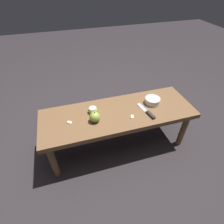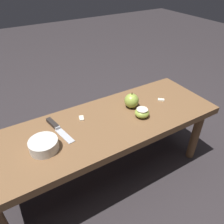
# 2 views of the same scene
# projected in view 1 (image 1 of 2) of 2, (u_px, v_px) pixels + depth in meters

# --- Properties ---
(ground_plane) EXTENTS (8.00, 8.00, 0.00)m
(ground_plane) POSITION_uv_depth(u_px,v_px,m) (117.00, 144.00, 1.71)
(ground_plane) COLOR #2D282B
(wooden_bench) EXTENTS (1.27, 0.44, 0.41)m
(wooden_bench) POSITION_uv_depth(u_px,v_px,m) (118.00, 117.00, 1.47)
(wooden_bench) COLOR brown
(wooden_bench) RESTS_ON ground_plane
(knife) EXTENTS (0.07, 0.23, 0.02)m
(knife) POSITION_uv_depth(u_px,v_px,m) (148.00, 113.00, 1.42)
(knife) COLOR #B7BABF
(knife) RESTS_ON wooden_bench
(apple_whole) EXTENTS (0.08, 0.08, 0.09)m
(apple_whole) POSITION_uv_depth(u_px,v_px,m) (95.00, 117.00, 1.33)
(apple_whole) COLOR #9EB747
(apple_whole) RESTS_ON wooden_bench
(apple_cut) EXTENTS (0.08, 0.08, 0.05)m
(apple_cut) POSITION_uv_depth(u_px,v_px,m) (93.00, 110.00, 1.42)
(apple_cut) COLOR #9EB747
(apple_cut) RESTS_ON wooden_bench
(apple_slice_near_knife) EXTENTS (0.03, 0.05, 0.01)m
(apple_slice_near_knife) POSITION_uv_depth(u_px,v_px,m) (132.00, 117.00, 1.39)
(apple_slice_near_knife) COLOR silver
(apple_slice_near_knife) RESTS_ON wooden_bench
(apple_slice_center) EXTENTS (0.04, 0.04, 0.01)m
(apple_slice_center) POSITION_uv_depth(u_px,v_px,m) (70.00, 122.00, 1.34)
(apple_slice_center) COLOR silver
(apple_slice_center) RESTS_ON wooden_bench
(bowl) EXTENTS (0.13, 0.13, 0.05)m
(bowl) POSITION_uv_depth(u_px,v_px,m) (152.00, 101.00, 1.51)
(bowl) COLOR silver
(bowl) RESTS_ON wooden_bench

